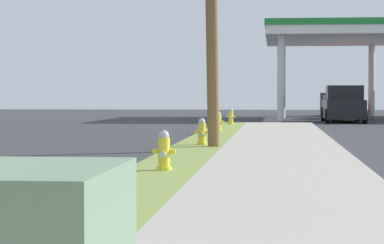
# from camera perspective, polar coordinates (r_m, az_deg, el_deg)

# --- Properties ---
(fire_hydrant_nearest) EXTENTS (0.42, 0.38, 0.74)m
(fire_hydrant_nearest) POSITION_cam_1_polar(r_m,az_deg,el_deg) (7.99, -9.85, -6.01)
(fire_hydrant_nearest) COLOR yellow
(fire_hydrant_nearest) RESTS_ON grass_verge
(fire_hydrant_second) EXTENTS (0.42, 0.38, 0.74)m
(fire_hydrant_second) POSITION_cam_1_polar(r_m,az_deg,el_deg) (16.06, -1.86, -2.02)
(fire_hydrant_second) COLOR yellow
(fire_hydrant_second) RESTS_ON grass_verge
(fire_hydrant_third) EXTENTS (0.42, 0.37, 0.74)m
(fire_hydrant_third) POSITION_cam_1_polar(r_m,az_deg,el_deg) (24.04, 0.65, -0.73)
(fire_hydrant_third) COLOR yellow
(fire_hydrant_third) RESTS_ON grass_verge
(fire_hydrant_fourth) EXTENTS (0.42, 0.37, 0.74)m
(fire_hydrant_fourth) POSITION_cam_1_polar(r_m,az_deg,el_deg) (32.74, 1.75, -0.03)
(fire_hydrant_fourth) COLOR yellow
(fire_hydrant_fourth) RESTS_ON grass_verge
(fire_hydrant_fifth) EXTENTS (0.42, 0.38, 0.74)m
(fire_hydrant_fifth) POSITION_cam_1_polar(r_m,az_deg,el_deg) (40.33, 2.57, 0.32)
(fire_hydrant_fifth) COLOR yellow
(fire_hydrant_fifth) RESTS_ON grass_verge
(car_red_by_near_pump) EXTENTS (2.19, 4.61, 1.57)m
(car_red_by_near_pump) POSITION_cam_1_polar(r_m,az_deg,el_deg) (61.19, 10.40, 1.08)
(car_red_by_near_pump) COLOR red
(car_red_by_near_pump) RESTS_ON ground
(car_white_by_far_pump) EXTENTS (2.05, 4.55, 1.57)m
(car_white_by_far_pump) POSITION_cam_1_polar(r_m,az_deg,el_deg) (54.15, 10.19, 0.98)
(car_white_by_far_pump) COLOR white
(car_white_by_far_pump) RESTS_ON ground
(truck_black_at_forecourt) EXTENTS (2.15, 5.41, 1.97)m
(truck_black_at_forecourt) POSITION_cam_1_polar(r_m,az_deg,el_deg) (47.19, 9.92, 1.09)
(truck_black_at_forecourt) COLOR black
(truck_black_at_forecourt) RESTS_ON ground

